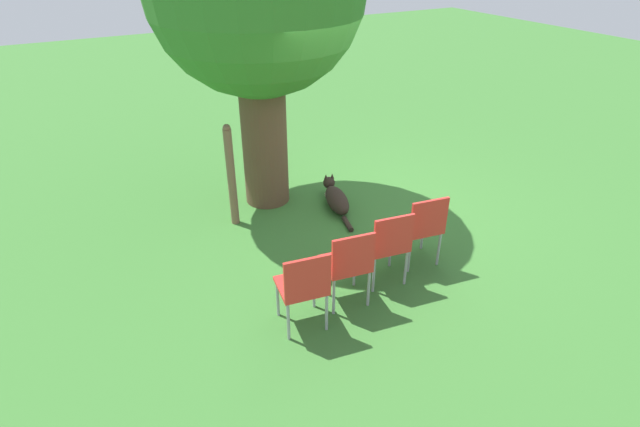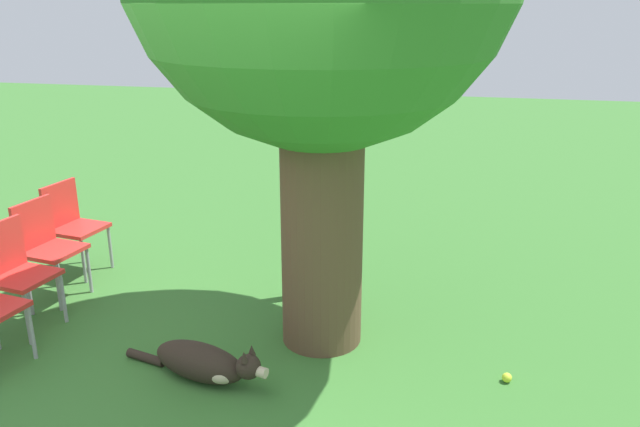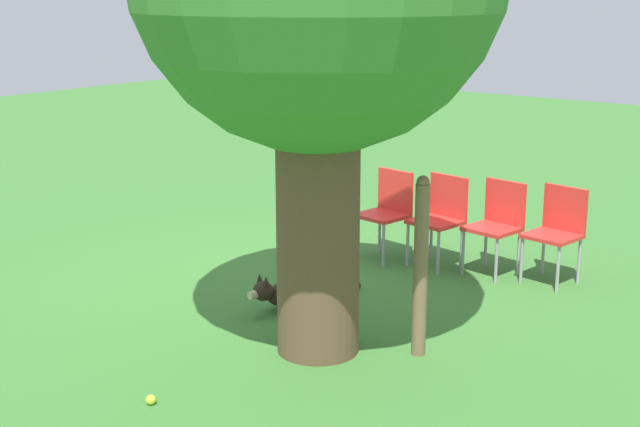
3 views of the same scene
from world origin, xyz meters
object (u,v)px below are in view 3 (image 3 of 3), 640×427
object	(u,v)px
red_chair_2	(497,220)
dog	(297,290)
tennis_ball	(151,400)
fence_post	(421,266)
red_chair_3	(557,227)
red_chair_1	(441,214)
red_chair_0	(387,208)

from	to	relation	value
red_chair_2	dog	bearing A→B (deg)	-18.48
red_chair_2	tennis_ball	distance (m)	3.96
fence_post	red_chair_3	size ratio (longest dim) A/B	1.54
red_chair_1	red_chair_3	bearing A→B (deg)	109.68
dog	fence_post	bearing A→B (deg)	92.82
red_chair_3	tennis_ball	distance (m)	4.17
red_chair_1	red_chair_3	xyz separation A→B (m)	(-0.22, 1.10, 0.00)
dog	red_chair_0	size ratio (longest dim) A/B	1.32
red_chair_0	tennis_ball	distance (m)	3.76
red_chair_2	tennis_ball	size ratio (longest dim) A/B	13.04
dog	fence_post	xyz separation A→B (m)	(0.26, 1.38, 0.55)
red_chair_0	tennis_ball	size ratio (longest dim) A/B	13.04
red_chair_2	tennis_ball	bearing A→B (deg)	1.02
red_chair_1	tennis_ball	bearing A→B (deg)	9.06
red_chair_0	red_chair_1	world-z (taller)	same
dog	red_chair_0	bearing A→B (deg)	-160.82
dog	red_chair_0	xyz separation A→B (m)	(-1.63, -0.16, 0.38)
red_chair_3	dog	bearing A→B (deg)	-28.79
red_chair_1	red_chair_2	world-z (taller)	same
fence_post	red_chair_0	size ratio (longest dim) A/B	1.54
dog	red_chair_3	xyz separation A→B (m)	(-1.96, 1.49, 0.38)
red_chair_2	red_chair_3	bearing A→B (deg)	109.68
red_chair_1	red_chair_0	bearing A→B (deg)	-70.32
red_chair_0	red_chair_3	distance (m)	1.68
red_chair_2	red_chair_1	bearing A→B (deg)	-70.32
dog	red_chair_3	distance (m)	2.49
red_chair_3	red_chair_1	bearing A→B (deg)	-70.32
red_chair_1	tennis_ball	distance (m)	3.82
fence_post	dog	bearing A→B (deg)	-100.74
tennis_ball	fence_post	bearing A→B (deg)	152.03
red_chair_1	red_chair_3	size ratio (longest dim) A/B	1.00
fence_post	red_chair_3	bearing A→B (deg)	177.29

